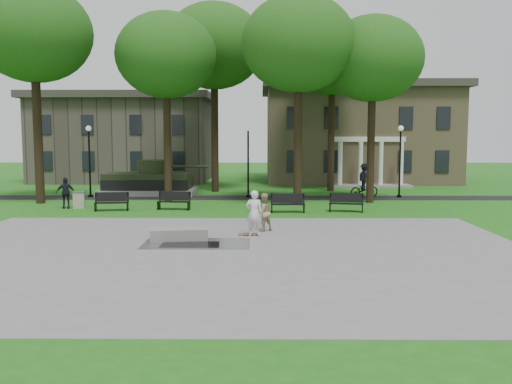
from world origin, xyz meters
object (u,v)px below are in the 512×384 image
(concrete_block, at_px, (179,234))
(park_bench_0, at_px, (112,201))
(skateboarder, at_px, (254,213))
(friend_watching, at_px, (263,212))
(trash_bin, at_px, (79,200))
(cyclist, at_px, (364,183))

(concrete_block, xyz_separation_m, park_bench_0, (-4.90, 8.33, 0.28))
(concrete_block, bearing_deg, skateboarder, 15.39)
(skateboarder, bearing_deg, friend_watching, -108.47)
(trash_bin, bearing_deg, concrete_block, -53.05)
(concrete_block, bearing_deg, trash_bin, 126.95)
(cyclist, bearing_deg, concrete_block, 124.38)
(concrete_block, relative_size, cyclist, 0.98)
(park_bench_0, bearing_deg, concrete_block, -67.45)
(concrete_block, height_order, trash_bin, trash_bin)
(friend_watching, relative_size, trash_bin, 1.68)
(friend_watching, distance_m, park_bench_0, 10.38)
(friend_watching, bearing_deg, cyclist, -148.71)
(friend_watching, bearing_deg, skateboarder, 40.73)
(park_bench_0, distance_m, trash_bin, 2.42)
(concrete_block, relative_size, park_bench_0, 1.19)
(concrete_block, bearing_deg, friend_watching, 30.89)
(friend_watching, distance_m, trash_bin, 12.76)
(park_bench_0, bearing_deg, cyclist, 16.32)
(cyclist, xyz_separation_m, trash_bin, (-17.15, -5.68, -0.43))
(concrete_block, height_order, park_bench_0, park_bench_0)
(park_bench_0, bearing_deg, skateboarder, -51.84)
(skateboarder, xyz_separation_m, park_bench_0, (-7.82, 7.52, -0.43))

